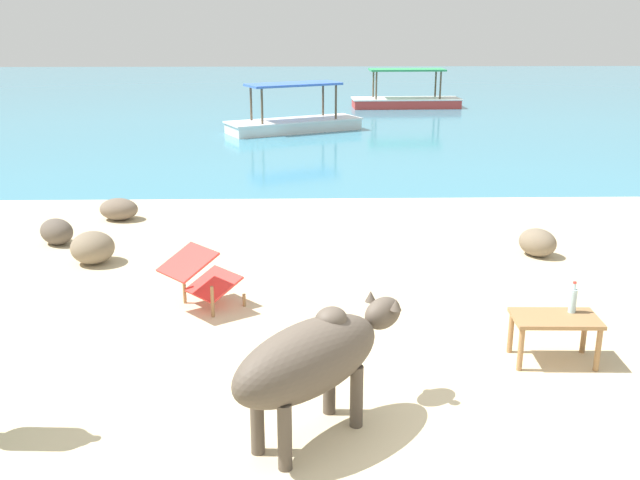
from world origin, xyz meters
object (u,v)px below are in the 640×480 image
at_px(low_bench_table, 555,324).
at_px(deck_chair_far, 201,275).
at_px(boat_white, 294,121).
at_px(boat_red, 406,99).
at_px(cow, 313,358).
at_px(bottle, 573,300).

distance_m(low_bench_table, deck_chair_far, 3.59).
xyz_separation_m(deck_chair_far, boat_white, (0.84, 12.41, -0.13)).
bearing_deg(boat_white, low_bench_table, -105.07).
height_order(boat_red, boat_white, same).
distance_m(cow, boat_white, 14.90).
bearing_deg(cow, bottle, -17.07).
relative_size(bottle, deck_chair_far, 0.32).
relative_size(cow, bottle, 5.01).
bearing_deg(boat_red, bottle, 84.67).
bearing_deg(bottle, low_bench_table, -151.07).
distance_m(low_bench_table, bottle, 0.28).
height_order(deck_chair_far, boat_red, boat_red).
distance_m(low_bench_table, boat_red, 18.92).
xyz_separation_m(cow, low_bench_table, (2.19, 1.17, -0.28)).
distance_m(deck_chair_far, boat_white, 12.44).
bearing_deg(cow, low_bench_table, -17.13).
bearing_deg(boat_red, deck_chair_far, 73.27).
height_order(cow, boat_red, boat_red).
distance_m(bottle, boat_red, 18.81).
xyz_separation_m(deck_chair_far, boat_red, (4.60, 17.57, -0.13)).
distance_m(low_bench_table, boat_white, 13.94).
relative_size(low_bench_table, boat_red, 0.21).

